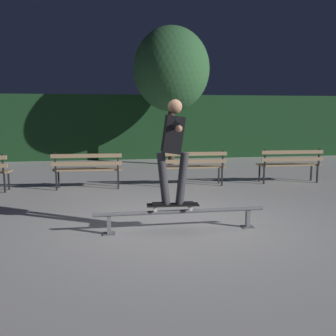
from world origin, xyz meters
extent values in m
plane|color=#ADAAA8|center=(0.00, 0.00, 0.00)|extent=(90.00, 90.00, 0.00)
cube|color=#193D1E|center=(0.00, 9.44, 1.22)|extent=(24.00, 1.20, 2.44)
cylinder|color=slate|center=(0.00, -0.29, 0.30)|extent=(2.62, 0.06, 0.06)
cube|color=slate|center=(-1.07, -0.29, 0.13)|extent=(0.06, 0.06, 0.27)
cube|color=slate|center=(-1.07, -0.29, 0.01)|extent=(0.18, 0.18, 0.01)
cube|color=slate|center=(1.07, -0.29, 0.13)|extent=(0.06, 0.06, 0.27)
cube|color=slate|center=(1.07, -0.29, 0.01)|extent=(0.18, 0.18, 0.01)
cube|color=black|center=(-0.12, -0.29, 0.41)|extent=(0.79, 0.25, 0.02)
cube|color=black|center=(-0.12, -0.29, 0.42)|extent=(0.77, 0.23, 0.00)
cube|color=#9E9EA3|center=(0.15, -0.30, 0.39)|extent=(0.06, 0.17, 0.02)
cube|color=#9E9EA3|center=(-0.38, -0.27, 0.39)|extent=(0.06, 0.17, 0.02)
cylinder|color=beige|center=(0.14, -0.38, 0.35)|extent=(0.05, 0.03, 0.05)
cylinder|color=beige|center=(0.15, -0.22, 0.35)|extent=(0.05, 0.03, 0.05)
cylinder|color=beige|center=(-0.39, -0.35, 0.35)|extent=(0.05, 0.03, 0.05)
cylinder|color=beige|center=(-0.38, -0.19, 0.35)|extent=(0.05, 0.03, 0.05)
cube|color=black|center=(0.06, -0.30, 0.43)|extent=(0.27, 0.12, 0.03)
cube|color=black|center=(-0.30, -0.28, 0.43)|extent=(0.27, 0.12, 0.03)
cylinder|color=#333338|center=(0.02, -0.30, 0.80)|extent=(0.21, 0.14, 0.79)
cylinder|color=#333338|center=(-0.26, -0.28, 0.80)|extent=(0.21, 0.14, 0.79)
cube|color=black|center=(-0.12, -0.29, 1.46)|extent=(0.35, 0.38, 0.57)
cylinder|color=black|center=(-0.14, -0.67, 1.62)|extent=(0.12, 0.61, 0.21)
cylinder|color=black|center=(-0.10, 0.09, 1.62)|extent=(0.12, 0.61, 0.21)
sphere|color=#A37556|center=(-0.16, -0.95, 1.57)|extent=(0.09, 0.09, 0.09)
sphere|color=#A37556|center=(-0.08, 0.37, 1.57)|extent=(0.09, 0.09, 0.09)
sphere|color=#A37556|center=(-0.09, -0.29, 1.86)|extent=(0.21, 0.21, 0.21)
cube|color=black|center=(-3.31, 3.43, 0.22)|extent=(0.04, 0.04, 0.44)
cube|color=black|center=(-3.33, 3.11, 0.22)|extent=(0.04, 0.04, 0.44)
cube|color=black|center=(-3.33, 3.07, 0.66)|extent=(0.04, 0.04, 0.44)
cube|color=black|center=(-0.80, 3.43, 0.22)|extent=(0.04, 0.04, 0.44)
cube|color=black|center=(-0.81, 3.11, 0.22)|extent=(0.04, 0.04, 0.44)
cube|color=black|center=(-0.81, 3.07, 0.66)|extent=(0.04, 0.04, 0.44)
cube|color=black|center=(-2.20, 3.50, 0.22)|extent=(0.04, 0.04, 0.44)
cube|color=black|center=(-2.22, 3.18, 0.22)|extent=(0.04, 0.04, 0.44)
cube|color=black|center=(-2.22, 3.14, 0.66)|extent=(0.04, 0.04, 0.44)
cube|color=#A38460|center=(-1.50, 3.44, 0.46)|extent=(1.60, 0.17, 0.04)
cube|color=#A38460|center=(-1.51, 3.30, 0.46)|extent=(1.60, 0.17, 0.04)
cube|color=#A38460|center=(-1.51, 3.16, 0.46)|extent=(1.60, 0.17, 0.04)
cube|color=#A38460|center=(-1.52, 3.09, 0.62)|extent=(1.60, 0.11, 0.09)
cube|color=#A38460|center=(-1.52, 3.09, 0.80)|extent=(1.60, 0.11, 0.09)
cube|color=black|center=(1.72, 3.43, 0.22)|extent=(0.04, 0.04, 0.44)
cube|color=black|center=(1.71, 3.11, 0.22)|extent=(0.04, 0.04, 0.44)
cube|color=black|center=(1.70, 3.07, 0.66)|extent=(0.04, 0.04, 0.44)
cube|color=black|center=(0.32, 3.50, 0.22)|extent=(0.04, 0.04, 0.44)
cube|color=black|center=(0.30, 3.18, 0.22)|extent=(0.04, 0.04, 0.44)
cube|color=black|center=(0.30, 3.14, 0.66)|extent=(0.04, 0.04, 0.44)
cube|color=#A38460|center=(1.02, 3.44, 0.46)|extent=(1.60, 0.17, 0.04)
cube|color=#A38460|center=(1.01, 3.30, 0.46)|extent=(1.60, 0.17, 0.04)
cube|color=#A38460|center=(1.00, 3.16, 0.46)|extent=(1.60, 0.17, 0.04)
cube|color=#A38460|center=(1.00, 3.09, 0.62)|extent=(1.60, 0.11, 0.09)
cube|color=#A38460|center=(1.00, 3.09, 0.80)|extent=(1.60, 0.11, 0.09)
cube|color=black|center=(4.24, 3.43, 0.22)|extent=(0.04, 0.04, 0.44)
cube|color=black|center=(4.22, 3.11, 0.22)|extent=(0.04, 0.04, 0.44)
cube|color=black|center=(4.22, 3.07, 0.66)|extent=(0.04, 0.04, 0.44)
cube|color=black|center=(2.83, 3.50, 0.22)|extent=(0.04, 0.04, 0.44)
cube|color=black|center=(2.82, 3.18, 0.22)|extent=(0.04, 0.04, 0.44)
cube|color=black|center=(2.82, 3.14, 0.66)|extent=(0.04, 0.04, 0.44)
cube|color=#A38460|center=(3.54, 3.44, 0.46)|extent=(1.60, 0.17, 0.04)
cube|color=#A38460|center=(3.53, 3.30, 0.46)|extent=(1.60, 0.17, 0.04)
cube|color=#A38460|center=(3.52, 3.16, 0.46)|extent=(1.60, 0.17, 0.04)
cube|color=#A38460|center=(3.52, 3.09, 0.62)|extent=(1.60, 0.11, 0.09)
cube|color=#A38460|center=(3.52, 3.09, 0.80)|extent=(1.60, 0.11, 0.09)
cylinder|color=#3D2D23|center=(1.16, 7.20, 1.06)|extent=(0.22, 0.22, 2.13)
ellipsoid|color=#2D5B33|center=(1.16, 7.20, 3.21)|extent=(2.54, 2.54, 2.80)
camera|label=1|loc=(-1.12, -5.88, 1.78)|focal=41.45mm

